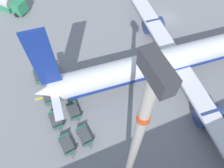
{
  "coord_description": "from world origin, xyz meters",
  "views": [
    {
      "loc": [
        26.25,
        -22.11,
        27.69
      ],
      "look_at": [
        10.66,
        -15.49,
        1.62
      ],
      "focal_mm": 35.0,
      "sensor_mm": 36.0,
      "label": 1
    }
  ],
  "objects_px": {
    "baggage_dolly_row_mid_a_col_d": "(85,136)",
    "baggage_dolly_row_mid_a_col_a": "(54,71)",
    "airplane": "(183,56)",
    "baggage_dolly_row_near_col_a": "(39,76)",
    "baggage_dolly_row_near_col_d": "(67,145)",
    "baggage_dolly_row_near_col_c": "(56,120)",
    "apron_light_mast": "(135,145)",
    "baggage_dolly_row_mid_a_col_b": "(63,89)",
    "baggage_dolly_row_near_col_b": "(48,97)",
    "fuel_tanker_primary": "(7,3)",
    "baggage_dolly_row_mid_a_col_c": "(74,111)"
  },
  "relations": [
    {
      "from": "baggage_dolly_row_mid_a_col_c",
      "to": "baggage_dolly_row_near_col_b",
      "type": "bearing_deg",
      "value": -143.92
    },
    {
      "from": "baggage_dolly_row_near_col_c",
      "to": "baggage_dolly_row_mid_a_col_c",
      "type": "xyz_separation_m",
      "value": [
        -0.34,
        2.6,
        0.0
      ]
    },
    {
      "from": "baggage_dolly_row_near_col_b",
      "to": "baggage_dolly_row_mid_a_col_a",
      "type": "bearing_deg",
      "value": 155.62
    },
    {
      "from": "airplane",
      "to": "baggage_dolly_row_mid_a_col_d",
      "type": "relative_size",
      "value": 13.43
    },
    {
      "from": "baggage_dolly_row_mid_a_col_b",
      "to": "baggage_dolly_row_mid_a_col_d",
      "type": "relative_size",
      "value": 1.0
    },
    {
      "from": "baggage_dolly_row_near_col_a",
      "to": "baggage_dolly_row_near_col_b",
      "type": "xyz_separation_m",
      "value": [
        4.06,
        0.41,
        0.0
      ]
    },
    {
      "from": "baggage_dolly_row_mid_a_col_a",
      "to": "baggage_dolly_row_mid_a_col_d",
      "type": "xyz_separation_m",
      "value": [
        11.79,
        0.96,
        0.0
      ]
    },
    {
      "from": "baggage_dolly_row_near_col_d",
      "to": "baggage_dolly_row_mid_a_col_c",
      "type": "bearing_deg",
      "value": 152.07
    },
    {
      "from": "baggage_dolly_row_mid_a_col_b",
      "to": "baggage_dolly_row_near_col_a",
      "type": "bearing_deg",
      "value": -143.86
    },
    {
      "from": "baggage_dolly_row_near_col_a",
      "to": "baggage_dolly_row_near_col_d",
      "type": "xyz_separation_m",
      "value": [
        11.85,
        0.86,
        0.0
      ]
    },
    {
      "from": "baggage_dolly_row_near_col_c",
      "to": "baggage_dolly_row_mid_a_col_c",
      "type": "bearing_deg",
      "value": 97.39
    },
    {
      "from": "baggage_dolly_row_mid_a_col_d",
      "to": "baggage_dolly_row_near_col_c",
      "type": "bearing_deg",
      "value": -141.91
    },
    {
      "from": "fuel_tanker_primary",
      "to": "baggage_dolly_row_near_col_b",
      "type": "xyz_separation_m",
      "value": [
        22.74,
        2.29,
        -0.77
      ]
    },
    {
      "from": "baggage_dolly_row_near_col_d",
      "to": "baggage_dolly_row_mid_a_col_b",
      "type": "xyz_separation_m",
      "value": [
        -8.11,
        1.87,
        0.0
      ]
    },
    {
      "from": "baggage_dolly_row_mid_a_col_a",
      "to": "airplane",
      "type": "bearing_deg",
      "value": 69.23
    },
    {
      "from": "baggage_dolly_row_near_col_a",
      "to": "baggage_dolly_row_mid_a_col_b",
      "type": "relative_size",
      "value": 0.98
    },
    {
      "from": "baggage_dolly_row_near_col_a",
      "to": "fuel_tanker_primary",
      "type": "bearing_deg",
      "value": -174.25
    },
    {
      "from": "baggage_dolly_row_near_col_a",
      "to": "baggage_dolly_row_near_col_c",
      "type": "distance_m",
      "value": 8.05
    },
    {
      "from": "baggage_dolly_row_mid_a_col_d",
      "to": "baggage_dolly_row_mid_a_col_a",
      "type": "bearing_deg",
      "value": -175.33
    },
    {
      "from": "baggage_dolly_row_near_col_b",
      "to": "baggage_dolly_row_near_col_d",
      "type": "height_order",
      "value": "same"
    },
    {
      "from": "airplane",
      "to": "baggage_dolly_row_mid_a_col_a",
      "type": "xyz_separation_m",
      "value": [
        -6.94,
        -18.3,
        -2.48
      ]
    },
    {
      "from": "baggage_dolly_row_near_col_d",
      "to": "baggage_dolly_row_mid_a_col_b",
      "type": "relative_size",
      "value": 1.0
    },
    {
      "from": "baggage_dolly_row_near_col_c",
      "to": "baggage_dolly_row_mid_a_col_d",
      "type": "distance_m",
      "value": 4.57
    },
    {
      "from": "baggage_dolly_row_near_col_a",
      "to": "baggage_dolly_row_mid_a_col_b",
      "type": "distance_m",
      "value": 4.63
    },
    {
      "from": "airplane",
      "to": "baggage_dolly_row_near_col_d",
      "type": "xyz_separation_m",
      "value": [
        5.07,
        -19.76,
        -2.48
      ]
    },
    {
      "from": "baggage_dolly_row_near_col_c",
      "to": "apron_light_mast",
      "type": "xyz_separation_m",
      "value": [
        10.02,
        5.8,
        11.38
      ]
    },
    {
      "from": "airplane",
      "to": "baggage_dolly_row_mid_a_col_d",
      "type": "distance_m",
      "value": 18.17
    },
    {
      "from": "apron_light_mast",
      "to": "baggage_dolly_row_mid_a_col_d",
      "type": "bearing_deg",
      "value": -155.15
    },
    {
      "from": "baggage_dolly_row_mid_a_col_c",
      "to": "baggage_dolly_row_mid_a_col_d",
      "type": "relative_size",
      "value": 0.98
    },
    {
      "from": "baggage_dolly_row_mid_a_col_d",
      "to": "baggage_dolly_row_near_col_b",
      "type": "bearing_deg",
      "value": -159.24
    },
    {
      "from": "fuel_tanker_primary",
      "to": "baggage_dolly_row_mid_a_col_c",
      "type": "distance_m",
      "value": 26.85
    },
    {
      "from": "baggage_dolly_row_near_col_a",
      "to": "baggage_dolly_row_mid_a_col_b",
      "type": "height_order",
      "value": "same"
    },
    {
      "from": "airplane",
      "to": "baggage_dolly_row_mid_a_col_b",
      "type": "distance_m",
      "value": 18.31
    },
    {
      "from": "airplane",
      "to": "baggage_dolly_row_near_col_a",
      "type": "distance_m",
      "value": 21.85
    },
    {
      "from": "baggage_dolly_row_near_col_a",
      "to": "apron_light_mast",
      "type": "distance_m",
      "value": 22.24
    },
    {
      "from": "baggage_dolly_row_near_col_a",
      "to": "baggage_dolly_row_mid_a_col_a",
      "type": "relative_size",
      "value": 0.99
    },
    {
      "from": "airplane",
      "to": "baggage_dolly_row_near_col_d",
      "type": "height_order",
      "value": "airplane"
    },
    {
      "from": "baggage_dolly_row_near_col_b",
      "to": "airplane",
      "type": "bearing_deg",
      "value": 82.32
    },
    {
      "from": "baggage_dolly_row_near_col_d",
      "to": "apron_light_mast",
      "type": "height_order",
      "value": "apron_light_mast"
    },
    {
      "from": "baggage_dolly_row_near_col_c",
      "to": "baggage_dolly_row_mid_a_col_b",
      "type": "bearing_deg",
      "value": 152.14
    },
    {
      "from": "baggage_dolly_row_near_col_c",
      "to": "baggage_dolly_row_near_col_a",
      "type": "bearing_deg",
      "value": -176.71
    },
    {
      "from": "baggage_dolly_row_near_col_a",
      "to": "baggage_dolly_row_mid_a_col_a",
      "type": "height_order",
      "value": "same"
    },
    {
      "from": "baggage_dolly_row_near_col_c",
      "to": "baggage_dolly_row_near_col_d",
      "type": "bearing_deg",
      "value": 6.01
    },
    {
      "from": "fuel_tanker_primary",
      "to": "baggage_dolly_row_near_col_a",
      "type": "height_order",
      "value": "fuel_tanker_primary"
    },
    {
      "from": "baggage_dolly_row_mid_a_col_a",
      "to": "apron_light_mast",
      "type": "distance_m",
      "value": 21.84
    },
    {
      "from": "baggage_dolly_row_mid_a_col_d",
      "to": "baggage_dolly_row_near_col_d",
      "type": "bearing_deg",
      "value": -84.93
    },
    {
      "from": "baggage_dolly_row_mid_a_col_d",
      "to": "apron_light_mast",
      "type": "height_order",
      "value": "apron_light_mast"
    },
    {
      "from": "airplane",
      "to": "apron_light_mast",
      "type": "bearing_deg",
      "value": -51.87
    },
    {
      "from": "baggage_dolly_row_mid_a_col_a",
      "to": "baggage_dolly_row_near_col_d",
      "type": "bearing_deg",
      "value": -6.92
    },
    {
      "from": "baggage_dolly_row_mid_a_col_a",
      "to": "baggage_dolly_row_mid_a_col_b",
      "type": "xyz_separation_m",
      "value": [
        3.9,
        0.41,
        0.0
      ]
    }
  ]
}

